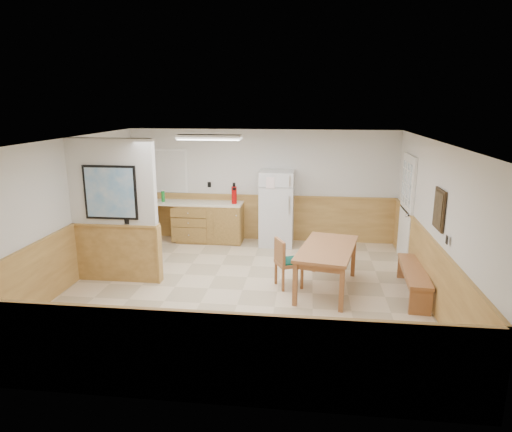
# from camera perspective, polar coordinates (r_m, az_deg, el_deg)

# --- Properties ---
(ground) EXTENTS (6.00, 6.00, 0.00)m
(ground) POSITION_cam_1_polar(r_m,az_deg,el_deg) (7.78, -1.70, -9.23)
(ground) COLOR beige
(ground) RESTS_ON ground
(ceiling) EXTENTS (6.00, 6.00, 0.02)m
(ceiling) POSITION_cam_1_polar(r_m,az_deg,el_deg) (7.17, -1.84, 9.45)
(ceiling) COLOR white
(ceiling) RESTS_ON back_wall
(back_wall) EXTENTS (6.00, 0.02, 2.50)m
(back_wall) POSITION_cam_1_polar(r_m,az_deg,el_deg) (10.29, 0.71, 3.82)
(back_wall) COLOR silver
(back_wall) RESTS_ON ground
(right_wall) EXTENTS (0.02, 6.00, 2.50)m
(right_wall) POSITION_cam_1_polar(r_m,az_deg,el_deg) (7.55, 21.37, -0.92)
(right_wall) COLOR silver
(right_wall) RESTS_ON ground
(left_wall) EXTENTS (0.02, 6.00, 2.50)m
(left_wall) POSITION_cam_1_polar(r_m,az_deg,el_deg) (8.36, -22.56, 0.35)
(left_wall) COLOR silver
(left_wall) RESTS_ON ground
(wainscot_back) EXTENTS (6.00, 0.04, 1.00)m
(wainscot_back) POSITION_cam_1_polar(r_m,az_deg,el_deg) (10.43, 0.69, -0.25)
(wainscot_back) COLOR tan
(wainscot_back) RESTS_ON ground
(wainscot_right) EXTENTS (0.04, 6.00, 1.00)m
(wainscot_right) POSITION_cam_1_polar(r_m,az_deg,el_deg) (7.76, 20.74, -6.28)
(wainscot_right) COLOR tan
(wainscot_right) RESTS_ON ground
(wainscot_left) EXTENTS (0.04, 6.00, 1.00)m
(wainscot_left) POSITION_cam_1_polar(r_m,az_deg,el_deg) (8.54, -21.97, -4.55)
(wainscot_left) COLOR tan
(wainscot_left) RESTS_ON ground
(partition_wall) EXTENTS (1.50, 0.20, 2.50)m
(partition_wall) POSITION_cam_1_polar(r_m,az_deg,el_deg) (8.20, -17.31, 0.41)
(partition_wall) COLOR silver
(partition_wall) RESTS_ON ground
(kitchen_counter) EXTENTS (2.20, 0.61, 1.00)m
(kitchen_counter) POSITION_cam_1_polar(r_m,az_deg,el_deg) (10.35, -6.16, -0.67)
(kitchen_counter) COLOR olive
(kitchen_counter) RESTS_ON ground
(exterior_door) EXTENTS (0.07, 1.02, 2.15)m
(exterior_door) POSITION_cam_1_polar(r_m,az_deg,el_deg) (9.39, 18.26, 0.88)
(exterior_door) COLOR white
(exterior_door) RESTS_ON ground
(kitchen_window) EXTENTS (0.80, 0.04, 1.00)m
(kitchen_window) POSITION_cam_1_polar(r_m,az_deg,el_deg) (10.64, -10.67, 5.56)
(kitchen_window) COLOR white
(kitchen_window) RESTS_ON back_wall
(wall_painting) EXTENTS (0.04, 0.50, 0.60)m
(wall_painting) POSITION_cam_1_polar(r_m,az_deg,el_deg) (7.19, 21.90, 0.78)
(wall_painting) COLOR #2F2213
(wall_painting) RESTS_ON right_wall
(fluorescent_fixture) EXTENTS (1.20, 0.30, 0.09)m
(fluorescent_fixture) POSITION_cam_1_polar(r_m,az_deg,el_deg) (8.60, -5.88, 9.78)
(fluorescent_fixture) COLOR white
(fluorescent_fixture) RESTS_ON ceiling
(refrigerator) EXTENTS (0.73, 0.72, 1.64)m
(refrigerator) POSITION_cam_1_polar(r_m,az_deg,el_deg) (9.98, 2.61, 0.97)
(refrigerator) COLOR silver
(refrigerator) RESTS_ON ground
(dining_table) EXTENTS (1.15, 1.80, 0.75)m
(dining_table) POSITION_cam_1_polar(r_m,az_deg,el_deg) (7.67, 8.90, -4.52)
(dining_table) COLOR #AD6A3F
(dining_table) RESTS_ON ground
(dining_bench) EXTENTS (0.45, 1.60, 0.45)m
(dining_bench) POSITION_cam_1_polar(r_m,az_deg,el_deg) (7.90, 19.12, -6.98)
(dining_bench) COLOR #AD6A3F
(dining_bench) RESTS_ON ground
(dining_chair) EXTENTS (0.66, 0.57, 0.85)m
(dining_chair) POSITION_cam_1_polar(r_m,az_deg,el_deg) (7.74, 3.58, -5.43)
(dining_chair) COLOR #AD6A3F
(dining_chair) RESTS_ON ground
(fire_extinguisher) EXTENTS (0.13, 0.13, 0.46)m
(fire_extinguisher) POSITION_cam_1_polar(r_m,az_deg,el_deg) (10.04, -2.75, 2.71)
(fire_extinguisher) COLOR #B20909
(fire_extinguisher) RESTS_ON kitchen_counter
(soap_bottle) EXTENTS (0.08, 0.08, 0.24)m
(soap_bottle) POSITION_cam_1_polar(r_m,az_deg,el_deg) (10.44, -11.54, 2.41)
(soap_bottle) COLOR #198D2E
(soap_bottle) RESTS_ON kitchen_counter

